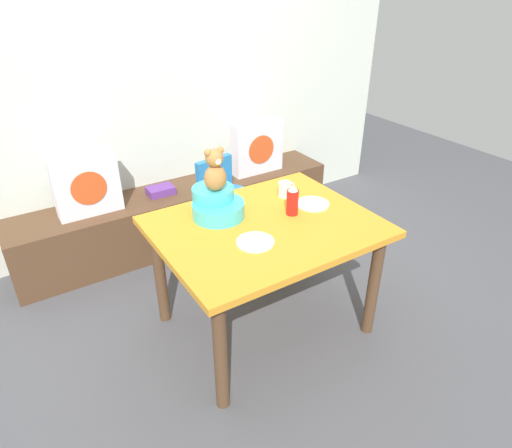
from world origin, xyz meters
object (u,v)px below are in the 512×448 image
(pillow_floral_left, at_px, (86,185))
(dinner_plate_far, at_px, (313,204))
(ketchup_bottle, at_px, (293,200))
(coffee_mug, at_px, (285,189))
(pillow_floral_right, at_px, (257,147))
(infant_seat_teal, at_px, (217,204))
(book_stack, at_px, (161,191))
(highchair, at_px, (226,198))
(teddy_bear, at_px, (215,171))
(dinner_plate_near, at_px, (255,242))
(dining_table, at_px, (265,240))

(pillow_floral_left, bearing_deg, dinner_plate_far, -47.81)
(ketchup_bottle, xyz_separation_m, coffee_mug, (0.10, 0.21, -0.04))
(pillow_floral_right, height_order, infant_seat_teal, same)
(pillow_floral_left, xyz_separation_m, coffee_mug, (0.99, -0.98, 0.11))
(infant_seat_teal, bearing_deg, book_stack, 88.60)
(pillow_floral_left, height_order, highchair, pillow_floral_left)
(highchair, height_order, coffee_mug, coffee_mug)
(pillow_floral_left, bearing_deg, coffee_mug, -44.85)
(teddy_bear, xyz_separation_m, ketchup_bottle, (0.38, -0.22, -0.19))
(highchair, distance_m, ketchup_bottle, 0.84)
(highchair, bearing_deg, teddy_bear, -122.70)
(dinner_plate_near, bearing_deg, pillow_floral_left, 111.64)
(pillow_floral_left, bearing_deg, dinner_plate_near, -68.36)
(ketchup_bottle, bearing_deg, dinner_plate_far, 8.28)
(infant_seat_teal, xyz_separation_m, teddy_bear, (0.00, -0.00, 0.21))
(pillow_floral_left, distance_m, teddy_bear, 1.15)
(dining_table, bearing_deg, teddy_bear, 127.86)
(ketchup_bottle, relative_size, dinner_plate_near, 0.92)
(pillow_floral_left, distance_m, pillow_floral_right, 1.40)
(book_stack, xyz_separation_m, highchair, (0.34, -0.44, 0.03))
(dinner_plate_near, bearing_deg, coffee_mug, 39.19)
(ketchup_bottle, distance_m, coffee_mug, 0.24)
(book_stack, xyz_separation_m, ketchup_bottle, (0.35, -1.22, 0.34))
(pillow_floral_right, height_order, ketchup_bottle, ketchup_bottle)
(highchair, bearing_deg, dinner_plate_near, -109.70)
(highchair, bearing_deg, book_stack, 127.50)
(pillow_floral_left, relative_size, highchair, 0.56)
(dining_table, distance_m, dinner_plate_far, 0.39)
(book_stack, xyz_separation_m, dinner_plate_far, (0.53, -1.19, 0.26))
(pillow_floral_right, relative_size, dining_table, 0.36)
(pillow_floral_left, distance_m, dining_table, 1.39)
(dining_table, height_order, dinner_plate_far, dinner_plate_far)
(pillow_floral_right, height_order, book_stack, pillow_floral_right)
(infant_seat_teal, distance_m, dinner_plate_far, 0.59)
(pillow_floral_left, height_order, teddy_bear, teddy_bear)
(coffee_mug, bearing_deg, dining_table, -142.23)
(teddy_bear, relative_size, ketchup_bottle, 1.35)
(pillow_floral_left, relative_size, pillow_floral_right, 1.00)
(highchair, bearing_deg, dinner_plate_far, -75.81)
(dinner_plate_near, bearing_deg, infant_seat_teal, 93.88)
(teddy_bear, distance_m, ketchup_bottle, 0.48)
(teddy_bear, bearing_deg, dinner_plate_near, -86.12)
(book_stack, relative_size, infant_seat_teal, 0.61)
(infant_seat_teal, height_order, teddy_bear, teddy_bear)
(book_stack, distance_m, coffee_mug, 1.14)
(pillow_floral_right, bearing_deg, pillow_floral_left, 180.00)
(pillow_floral_left, relative_size, dining_table, 0.36)
(pillow_floral_left, distance_m, infant_seat_teal, 1.11)
(book_stack, xyz_separation_m, teddy_bear, (-0.02, -1.00, 0.53))
(dinner_plate_far, bearing_deg, coffee_mug, 111.32)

